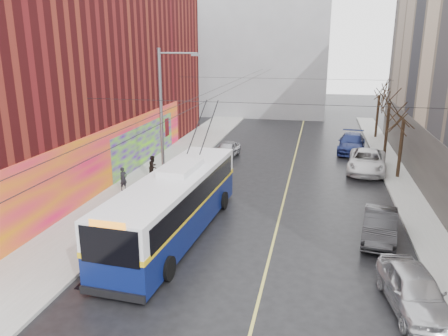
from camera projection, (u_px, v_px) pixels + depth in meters
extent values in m
plane|color=black|center=(226.00, 279.00, 17.82)|extent=(140.00, 140.00, 0.00)
cube|color=gray|center=(151.00, 179.00, 30.71)|extent=(4.00, 60.00, 0.15)
cube|color=gray|center=(407.00, 196.00, 27.22)|extent=(2.00, 60.00, 0.15)
cube|color=#BFB74C|center=(289.00, 180.00, 30.66)|extent=(0.12, 50.00, 0.01)
cube|color=#501012|center=(55.00, 75.00, 32.33)|extent=(12.00, 36.00, 14.00)
cube|color=#E60554|center=(110.00, 158.00, 28.71)|extent=(0.08, 28.00, 4.00)
cube|color=#4B05A7|center=(146.00, 144.00, 34.45)|extent=(0.06, 12.00, 3.20)
cube|color=#4C4742|center=(421.00, 159.00, 28.36)|extent=(0.06, 36.00, 4.00)
cube|color=gray|center=(253.00, 45.00, 58.83)|extent=(20.00, 12.00, 18.00)
cylinder|color=slate|center=(162.00, 122.00, 27.27)|extent=(0.20, 0.20, 9.00)
cube|color=#580C11|center=(167.00, 127.00, 27.28)|extent=(0.04, 0.60, 1.10)
cylinder|color=slate|center=(178.00, 53.00, 25.86)|extent=(2.40, 0.10, 0.10)
cube|color=slate|center=(196.00, 55.00, 25.66)|extent=(0.50, 0.22, 0.12)
cylinder|color=black|center=(218.00, 88.00, 30.98)|extent=(0.02, 60.00, 0.02)
cylinder|color=black|center=(232.00, 88.00, 30.77)|extent=(0.02, 60.00, 0.02)
cylinder|color=black|center=(252.00, 103.00, 21.69)|extent=(18.00, 0.02, 0.02)
cylinder|color=black|center=(281.00, 78.00, 36.72)|extent=(18.00, 0.02, 0.02)
cylinder|color=black|center=(400.00, 150.00, 30.41)|extent=(0.24, 0.24, 4.20)
cylinder|color=black|center=(387.00, 129.00, 36.95)|extent=(0.24, 0.24, 4.48)
cylinder|color=black|center=(377.00, 117.00, 43.54)|extent=(0.24, 0.24, 4.37)
cube|color=black|center=(121.00, 269.00, 18.61)|extent=(2.21, 3.79, 0.01)
ellipsoid|color=slate|center=(205.00, 66.00, 25.66)|extent=(0.44, 0.20, 0.12)
ellipsoid|color=slate|center=(243.00, 67.00, 24.36)|extent=(0.44, 0.20, 0.12)
ellipsoid|color=slate|center=(193.00, 81.00, 26.75)|extent=(0.44, 0.20, 0.12)
cube|color=#091346|center=(175.00, 217.00, 21.63)|extent=(3.40, 12.47, 1.54)
cube|color=silver|center=(174.00, 189.00, 21.24)|extent=(3.40, 12.47, 1.34)
cube|color=gold|center=(175.00, 202.00, 21.42)|extent=(3.44, 12.51, 0.23)
cube|color=black|center=(109.00, 247.00, 15.56)|extent=(2.36, 0.18, 1.44)
cube|color=black|center=(212.00, 161.00, 26.99)|extent=(2.36, 0.18, 1.23)
cube|color=black|center=(149.00, 189.00, 21.62)|extent=(0.71, 11.29, 1.03)
cube|color=black|center=(200.00, 194.00, 20.91)|extent=(0.71, 11.29, 1.03)
cube|color=silver|center=(181.00, 168.00, 21.96)|extent=(1.62, 3.16, 0.31)
cube|color=black|center=(112.00, 295.00, 16.05)|extent=(2.67, 0.28, 0.31)
cylinder|color=black|center=(109.00, 260.00, 18.31)|extent=(0.37, 1.04, 1.03)
cylinder|color=black|center=(168.00, 268.00, 17.61)|extent=(0.37, 1.04, 1.03)
cylinder|color=black|center=(180.00, 196.00, 25.91)|extent=(0.37, 1.04, 1.03)
cylinder|color=black|center=(223.00, 200.00, 25.21)|extent=(0.37, 1.04, 1.03)
cylinder|color=black|center=(197.00, 126.00, 24.97)|extent=(0.27, 3.57, 2.53)
cylinder|color=black|center=(209.00, 126.00, 24.78)|extent=(0.27, 3.57, 2.53)
imported|color=#AEAFB3|center=(414.00, 290.00, 15.61)|extent=(2.48, 4.70, 1.52)
imported|color=#232326|center=(380.00, 226.00, 21.20)|extent=(2.10, 4.56, 1.45)
imported|color=silver|center=(367.00, 161.00, 32.49)|extent=(3.32, 6.04, 1.60)
imported|color=navy|center=(352.00, 143.00, 38.40)|extent=(2.79, 5.69, 1.59)
imported|color=#A3A3A8|center=(227.00, 150.00, 36.58)|extent=(1.94, 4.05, 1.34)
imported|color=black|center=(123.00, 179.00, 27.87)|extent=(0.56, 0.66, 1.53)
imported|color=black|center=(153.00, 167.00, 30.51)|extent=(0.67, 0.82, 1.59)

